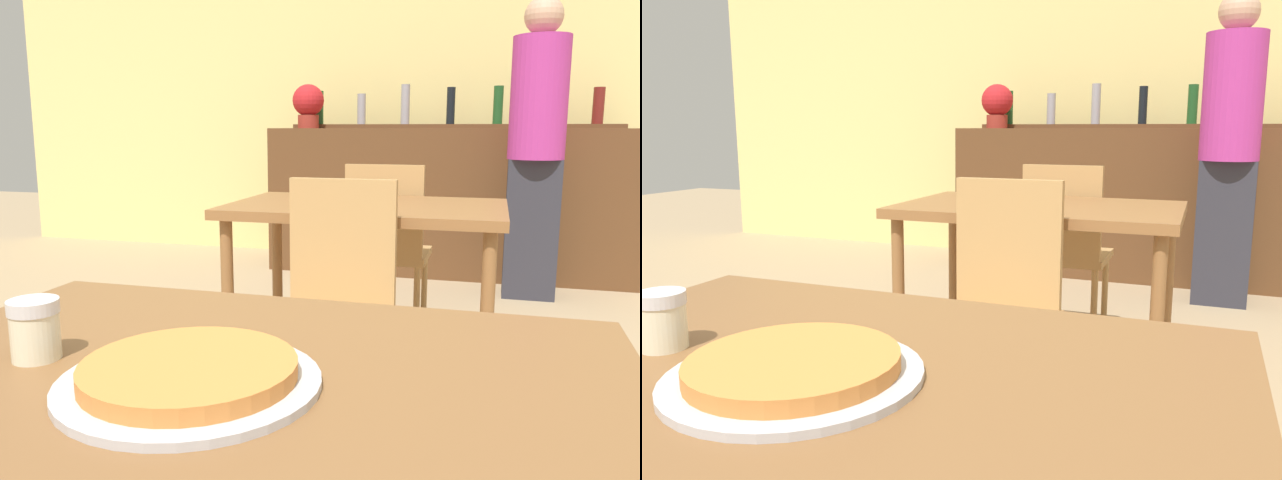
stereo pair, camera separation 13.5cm
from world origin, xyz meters
TOP-DOWN VIEW (x-y plane):
  - wall_back at (0.00, 4.46)m, footprint 8.00×0.05m
  - dining_table_near at (0.00, 0.00)m, footprint 1.13×0.87m
  - dining_table_far at (-0.17, 1.80)m, footprint 1.13×0.71m
  - bar_counter at (0.00, 3.95)m, footprint 2.60×0.56m
  - bar_back_shelf at (0.02, 4.09)m, footprint 2.39×0.24m
  - chair_far_side_front at (-0.17, 1.27)m, footprint 0.40×0.40m
  - chair_far_side_back at (-0.17, 2.32)m, footprint 0.40×0.40m
  - pizza_tray at (-0.04, -0.02)m, footprint 0.35×0.35m
  - cheese_shaker at (-0.31, 0.01)m, footprint 0.07×0.07m
  - person_standing at (0.58, 3.37)m, footprint 0.34×0.34m
  - potted_plant at (-1.05, 3.90)m, footprint 0.24×0.24m

SIDE VIEW (x-z plane):
  - chair_far_side_front at x=-0.17m, z-range 0.06..0.97m
  - chair_far_side_back at x=-0.17m, z-range 0.06..0.97m
  - bar_counter at x=0.00m, z-range 0.00..1.07m
  - dining_table_near at x=0.00m, z-range 0.29..1.03m
  - dining_table_far at x=-0.17m, z-range 0.29..1.06m
  - pizza_tray at x=-0.04m, z-range 0.74..0.77m
  - cheese_shaker at x=-0.31m, z-range 0.74..0.83m
  - person_standing at x=0.58m, z-range 0.09..1.93m
  - bar_back_shelf at x=0.02m, z-range 0.97..1.30m
  - potted_plant at x=-1.05m, z-range 1.09..1.42m
  - wall_back at x=0.00m, z-range 0.00..2.80m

